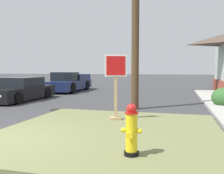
{
  "coord_description": "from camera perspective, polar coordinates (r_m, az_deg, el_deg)",
  "views": [
    {
      "loc": [
        3.94,
        -4.58,
        1.69
      ],
      "look_at": [
        1.81,
        3.46,
        1.09
      ],
      "focal_mm": 39.7,
      "sensor_mm": 36.0,
      "label": 1
    }
  ],
  "objects": [
    {
      "name": "grass_corner_patch",
      "position": [
        6.67,
        -0.41,
        -10.21
      ],
      "size": [
        5.75,
        5.88,
        0.08
      ],
      "primitive_type": "cube",
      "color": "olive",
      "rests_on": "ground"
    },
    {
      "name": "manhole_cover",
      "position": [
        10.55,
        -12.17,
        -5.17
      ],
      "size": [
        0.7,
        0.7,
        0.02
      ],
      "primitive_type": "cylinder",
      "color": "black",
      "rests_on": "ground"
    },
    {
      "name": "parked_sedan_black",
      "position": [
        14.36,
        -20.15,
        -0.74
      ],
      "size": [
        1.85,
        4.53,
        1.25
      ],
      "color": "black",
      "rests_on": "ground"
    },
    {
      "name": "fire_hydrant",
      "position": [
        4.68,
        4.5,
        -10.07
      ],
      "size": [
        0.38,
        0.34,
        0.98
      ],
      "color": "black",
      "rests_on": "grass_corner_patch"
    },
    {
      "name": "stop_sign",
      "position": [
        7.86,
        0.85,
        -0.4
      ],
      "size": [
        0.67,
        0.38,
        2.07
      ],
      "color": "tan",
      "rests_on": "grass_corner_patch"
    },
    {
      "name": "pickup_truck_navy",
      "position": [
        19.33,
        -9.95,
        0.85
      ],
      "size": [
        2.26,
        5.56,
        1.48
      ],
      "color": "#19234C",
      "rests_on": "ground"
    }
  ]
}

